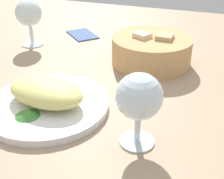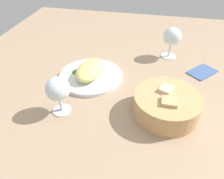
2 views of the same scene
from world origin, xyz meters
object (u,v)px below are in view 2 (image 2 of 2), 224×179
(wine_glass_near, at_px, (58,90))
(wine_glass_far, at_px, (172,38))
(bread_basket, at_px, (166,105))
(plate, at_px, (91,76))
(folded_napkin, at_px, (202,72))

(wine_glass_near, xyz_separation_m, wine_glass_far, (-0.41, 0.32, 0.01))
(bread_basket, bearing_deg, wine_glass_near, -80.26)
(plate, height_order, wine_glass_near, wine_glass_near)
(wine_glass_far, xyz_separation_m, folded_napkin, (0.10, 0.13, -0.08))
(bread_basket, distance_m, wine_glass_far, 0.36)
(wine_glass_near, height_order, folded_napkin, wine_glass_near)
(bread_basket, xyz_separation_m, wine_glass_far, (-0.36, 0.01, 0.05))
(bread_basket, height_order, wine_glass_near, wine_glass_near)
(bread_basket, xyz_separation_m, folded_napkin, (-0.26, 0.14, -0.03))
(folded_napkin, bearing_deg, wine_glass_near, 166.76)
(bread_basket, bearing_deg, folded_napkin, 151.56)
(bread_basket, distance_m, folded_napkin, 0.29)
(wine_glass_far, bearing_deg, folded_napkin, 52.00)
(folded_napkin, bearing_deg, bread_basket, -166.20)
(bread_basket, relative_size, folded_napkin, 1.79)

